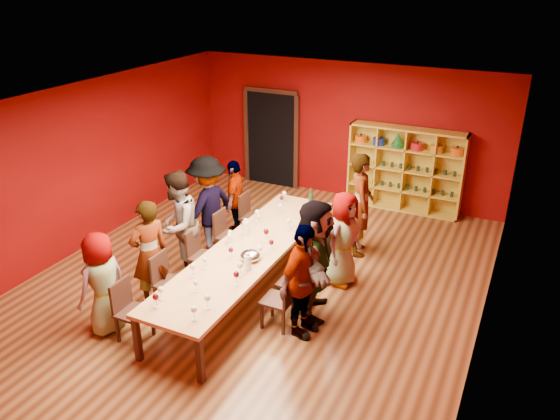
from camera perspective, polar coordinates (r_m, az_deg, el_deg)
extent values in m
cube|color=#5D3218|center=(9.00, -3.16, -8.33)|extent=(7.10, 9.10, 0.02)
cube|color=#680505|center=(12.19, 7.00, 8.18)|extent=(7.10, 0.02, 3.00)
cube|color=#680505|center=(10.36, -20.70, 3.87)|extent=(0.02, 9.10, 3.00)
cube|color=#680505|center=(7.40, 21.21, -4.25)|extent=(0.02, 9.10, 3.00)
cube|color=white|center=(7.81, -3.67, 10.73)|extent=(7.10, 9.10, 0.02)
cube|color=tan|center=(8.63, -3.27, -4.23)|extent=(1.10, 4.50, 0.06)
cube|color=black|center=(7.59, -14.70, -12.87)|extent=(0.08, 0.08, 0.69)
cube|color=black|center=(10.72, 0.06, -0.50)|extent=(0.08, 0.08, 0.69)
cube|color=black|center=(7.09, -8.36, -15.25)|extent=(0.08, 0.08, 0.69)
cube|color=black|center=(10.37, 4.94, -1.48)|extent=(0.08, 0.08, 0.69)
cube|color=black|center=(12.91, -0.81, 7.40)|extent=(1.20, 0.14, 2.20)
cube|color=black|center=(12.56, -0.99, 12.35)|extent=(1.32, 0.06, 0.10)
cube|color=black|center=(13.14, -3.51, 7.67)|extent=(0.10, 0.06, 2.20)
cube|color=black|center=(12.58, 1.72, 6.95)|extent=(0.10, 0.06, 2.20)
cube|color=gold|center=(12.10, 7.48, 5.04)|extent=(0.04, 0.40, 1.80)
cube|color=gold|center=(11.63, 18.55, 3.17)|extent=(0.04, 0.40, 1.80)
cube|color=gold|center=(11.55, 13.31, 8.25)|extent=(2.40, 0.40, 0.04)
cube|color=gold|center=(12.13, 12.53, 0.24)|extent=(2.40, 0.40, 0.04)
cube|color=gold|center=(11.98, 13.13, 4.42)|extent=(2.40, 0.02, 1.80)
cube|color=gold|center=(11.96, 12.71, 2.12)|extent=(2.36, 0.38, 0.03)
cube|color=gold|center=(11.81, 12.91, 4.14)|extent=(2.36, 0.38, 0.03)
cube|color=gold|center=(11.67, 13.11, 6.22)|extent=(2.36, 0.38, 0.03)
cube|color=gold|center=(11.94, 10.12, 4.61)|extent=(0.03, 0.38, 1.76)
cube|color=gold|center=(11.81, 12.91, 4.14)|extent=(0.03, 0.38, 1.76)
cube|color=gold|center=(11.70, 15.76, 3.66)|extent=(0.03, 0.38, 1.76)
cylinder|color=#D95D0C|center=(11.88, 8.45, 7.37)|extent=(0.26, 0.26, 0.15)
sphere|color=black|center=(11.85, 8.47, 7.81)|extent=(0.05, 0.05, 0.05)
cylinder|color=navy|center=(11.77, 10.31, 7.09)|extent=(0.26, 0.26, 0.15)
sphere|color=black|center=(11.75, 10.34, 7.53)|extent=(0.05, 0.05, 0.05)
cylinder|color=#186127|center=(11.69, 12.18, 6.63)|extent=(0.26, 0.26, 0.08)
cone|color=#186127|center=(11.65, 12.25, 7.33)|extent=(0.24, 0.24, 0.22)
cylinder|color=#B1141E|center=(11.60, 14.12, 6.49)|extent=(0.26, 0.26, 0.15)
sphere|color=black|center=(11.57, 14.16, 6.93)|extent=(0.05, 0.05, 0.05)
cylinder|color=#C17816|center=(11.53, 16.06, 6.17)|extent=(0.26, 0.26, 0.15)
sphere|color=black|center=(11.51, 16.11, 6.62)|extent=(0.05, 0.05, 0.05)
cylinder|color=#D95D0C|center=(11.48, 18.01, 5.84)|extent=(0.26, 0.26, 0.15)
sphere|color=black|center=(11.45, 18.07, 6.29)|extent=(0.05, 0.05, 0.05)
cylinder|color=#1A2F20|center=(12.18, 8.10, 3.22)|extent=(0.07, 0.07, 0.10)
cylinder|color=#1A2F20|center=(12.13, 8.92, 3.07)|extent=(0.07, 0.07, 0.10)
cylinder|color=#1A2F20|center=(12.08, 9.76, 2.93)|extent=(0.07, 0.07, 0.10)
cylinder|color=#1A2F20|center=(12.04, 10.60, 2.78)|extent=(0.07, 0.07, 0.10)
cylinder|color=#1A2F20|center=(12.00, 11.45, 2.64)|extent=(0.07, 0.07, 0.10)
cylinder|color=#1A2F20|center=(11.96, 12.30, 2.49)|extent=(0.07, 0.07, 0.10)
cylinder|color=#1A2F20|center=(11.92, 13.16, 2.34)|extent=(0.07, 0.07, 0.10)
cylinder|color=#1A2F20|center=(11.89, 14.02, 2.18)|extent=(0.07, 0.07, 0.10)
cylinder|color=#1A2F20|center=(11.86, 14.89, 2.03)|extent=(0.07, 0.07, 0.10)
cylinder|color=#1A2F20|center=(11.83, 15.76, 1.88)|extent=(0.07, 0.07, 0.10)
cylinder|color=#1A2F20|center=(11.81, 16.64, 1.72)|extent=(0.07, 0.07, 0.10)
cylinder|color=#1A2F20|center=(11.78, 17.52, 1.56)|extent=(0.07, 0.07, 0.10)
cylinder|color=#1A2F20|center=(12.03, 8.22, 5.22)|extent=(0.07, 0.07, 0.10)
cylinder|color=#1A2F20|center=(11.98, 9.06, 5.08)|extent=(0.07, 0.07, 0.10)
cylinder|color=#1A2F20|center=(11.93, 9.91, 4.94)|extent=(0.07, 0.07, 0.10)
cylinder|color=#1A2F20|center=(11.89, 10.77, 4.80)|extent=(0.07, 0.07, 0.10)
cylinder|color=#1A2F20|center=(11.84, 11.63, 4.66)|extent=(0.07, 0.07, 0.10)
cylinder|color=#1A2F20|center=(11.80, 12.49, 4.52)|extent=(0.07, 0.07, 0.10)
cylinder|color=#1A2F20|center=(11.77, 13.36, 4.37)|extent=(0.07, 0.07, 0.10)
cylinder|color=#1A2F20|center=(11.73, 14.24, 4.22)|extent=(0.07, 0.07, 0.10)
cylinder|color=#1A2F20|center=(11.70, 15.12, 4.07)|extent=(0.07, 0.07, 0.10)
cylinder|color=#1A2F20|center=(11.67, 16.01, 3.92)|extent=(0.07, 0.07, 0.10)
cylinder|color=#1A2F20|center=(11.65, 16.90, 3.77)|extent=(0.07, 0.07, 0.10)
cylinder|color=#1A2F20|center=(11.63, 17.79, 3.61)|extent=(0.07, 0.07, 0.10)
cube|color=black|center=(7.94, -15.05, -10.32)|extent=(0.42, 0.42, 0.04)
cube|color=black|center=(7.92, -16.30, -8.49)|extent=(0.04, 0.40, 0.44)
cube|color=black|center=(8.07, -16.60, -11.88)|extent=(0.04, 0.04, 0.41)
cube|color=black|center=(7.87, -14.70, -12.63)|extent=(0.04, 0.04, 0.41)
cube|color=black|center=(8.27, -15.04, -10.70)|extent=(0.04, 0.04, 0.41)
cube|color=black|center=(8.08, -13.15, -11.39)|extent=(0.04, 0.04, 0.41)
imported|color=beige|center=(8.07, -18.07, -7.30)|extent=(0.52, 0.81, 1.54)
cube|color=black|center=(8.48, -11.37, -7.51)|extent=(0.42, 0.42, 0.04)
cube|color=black|center=(8.47, -12.54, -5.81)|extent=(0.04, 0.40, 0.44)
cube|color=black|center=(8.58, -12.85, -9.03)|extent=(0.04, 0.04, 0.41)
cube|color=black|center=(8.40, -10.99, -9.64)|extent=(0.04, 0.04, 0.41)
cube|color=black|center=(8.80, -11.49, -7.98)|extent=(0.04, 0.04, 0.41)
cube|color=black|center=(8.63, -9.66, -8.55)|extent=(0.04, 0.04, 0.41)
imported|color=#161B3D|center=(8.46, -13.48, -4.43)|extent=(0.67, 0.76, 1.72)
cube|color=black|center=(9.12, -7.98, -4.86)|extent=(0.42, 0.42, 0.04)
cube|color=black|center=(9.10, -9.06, -3.27)|extent=(0.04, 0.40, 0.44)
cube|color=black|center=(9.19, -9.37, -6.31)|extent=(0.04, 0.04, 0.41)
cube|color=black|center=(9.02, -7.58, -6.82)|extent=(0.04, 0.04, 0.41)
cube|color=black|center=(9.43, -8.20, -5.39)|extent=(0.04, 0.04, 0.41)
cube|color=black|center=(9.27, -6.44, -5.86)|extent=(0.04, 0.04, 0.41)
imported|color=silver|center=(9.14, -10.60, -1.52)|extent=(0.66, 0.97, 1.84)
cube|color=black|center=(9.73, -5.31, -2.75)|extent=(0.42, 0.42, 0.04)
cube|color=black|center=(9.72, -6.33, -1.27)|extent=(0.04, 0.40, 0.44)
cube|color=black|center=(9.79, -6.63, -4.13)|extent=(0.04, 0.04, 0.41)
cube|color=black|center=(9.63, -4.90, -4.56)|extent=(0.04, 0.04, 0.41)
cube|color=black|center=(10.04, -5.60, -3.31)|extent=(0.04, 0.04, 0.41)
cube|color=black|center=(9.89, -3.91, -3.71)|extent=(0.04, 0.04, 0.41)
imported|color=#161F3D|center=(9.73, -7.57, 0.35)|extent=(0.67, 1.26, 1.85)
cube|color=black|center=(10.43, -2.79, -0.75)|extent=(0.42, 0.42, 0.04)
cube|color=black|center=(10.42, -3.74, 0.64)|extent=(0.04, 0.40, 0.44)
cube|color=black|center=(10.47, -4.03, -2.05)|extent=(0.04, 0.04, 0.41)
cube|color=black|center=(10.32, -2.39, -2.41)|extent=(0.04, 0.04, 0.41)
cube|color=black|center=(10.74, -3.14, -1.33)|extent=(0.04, 0.04, 0.41)
cube|color=black|center=(10.59, -1.52, -1.67)|extent=(0.04, 0.04, 0.41)
imported|color=silver|center=(10.48, -4.70, 1.26)|extent=(0.62, 0.96, 1.51)
cube|color=black|center=(7.94, -0.26, -9.39)|extent=(0.42, 0.42, 0.04)
cube|color=black|center=(7.74, 1.02, -8.25)|extent=(0.04, 0.40, 0.44)
cube|color=black|center=(8.00, -1.91, -11.05)|extent=(0.04, 0.04, 0.41)
cube|color=black|center=(7.88, 0.33, -11.67)|extent=(0.04, 0.04, 0.41)
cube|color=black|center=(8.25, -0.80, -9.83)|extent=(0.04, 0.04, 0.41)
cube|color=black|center=(8.13, 1.38, -10.41)|extent=(0.04, 0.04, 0.41)
imported|color=tan|center=(7.58, 2.35, -7.43)|extent=(0.60, 1.05, 1.70)
cube|color=black|center=(8.35, 1.38, -7.56)|extent=(0.42, 0.42, 0.04)
cube|color=black|center=(8.16, 2.61, -6.42)|extent=(0.04, 0.40, 0.44)
cube|color=black|center=(8.40, -0.20, -9.15)|extent=(0.04, 0.04, 0.41)
cube|color=black|center=(8.28, 1.95, -9.71)|extent=(0.04, 0.04, 0.41)
cube|color=black|center=(8.66, 0.80, -8.04)|extent=(0.04, 0.04, 0.41)
cube|color=black|center=(8.54, 2.89, -8.56)|extent=(0.04, 0.04, 0.41)
imported|color=#5B89BC|center=(7.98, 3.70, -5.10)|extent=(0.98, 1.78, 1.85)
cube|color=black|center=(9.15, 4.00, -4.56)|extent=(0.42, 0.42, 0.04)
cube|color=black|center=(8.98, 5.17, -3.46)|extent=(0.04, 0.40, 0.44)
cube|color=black|center=(9.18, 2.57, -6.04)|extent=(0.04, 0.04, 0.41)
cube|color=black|center=(9.07, 4.55, -6.49)|extent=(0.04, 0.04, 0.41)
cube|color=black|center=(9.45, 3.39, -5.10)|extent=(0.04, 0.04, 0.41)
cube|color=black|center=(9.35, 5.33, -5.53)|extent=(0.04, 0.04, 0.41)
imported|color=silver|center=(8.85, 6.63, -3.02)|extent=(0.59, 0.86, 1.60)
cube|color=black|center=(10.09, 6.41, -1.78)|extent=(0.42, 0.42, 0.04)
cube|color=black|center=(9.93, 7.50, -0.74)|extent=(0.04, 0.40, 0.44)
cube|color=black|center=(10.10, 5.12, -3.13)|extent=(0.04, 0.04, 0.41)
cube|color=black|center=(10.00, 6.94, -3.51)|extent=(0.04, 0.04, 0.41)
cube|color=black|center=(10.38, 5.79, -2.35)|extent=(0.04, 0.04, 0.41)
cube|color=black|center=(10.29, 7.57, -2.71)|extent=(0.04, 0.04, 0.41)
imported|color=#121832|center=(9.78, 8.44, 0.58)|extent=(0.72, 0.83, 1.90)
cylinder|color=white|center=(9.76, 0.05, -0.44)|extent=(0.07, 0.07, 0.01)
cylinder|color=white|center=(9.74, 0.05, -0.10)|extent=(0.01, 0.01, 0.12)
ellipsoid|color=white|center=(9.70, 0.05, 0.42)|extent=(0.09, 0.09, 0.10)
cylinder|color=white|center=(7.96, -9.03, -6.87)|extent=(0.07, 0.07, 0.01)
cylinder|color=white|center=(7.93, -9.06, -6.48)|extent=(0.01, 0.01, 0.12)
ellipsoid|color=beige|center=(7.88, -9.11, -5.88)|extent=(0.09, 0.09, 0.10)
cylinder|color=white|center=(8.14, -7.82, -6.04)|extent=(0.06, 0.06, 0.01)
cylinder|color=white|center=(8.11, -7.84, -5.71)|extent=(0.01, 0.01, 0.10)
ellipsoid|color=beige|center=(8.07, -7.88, -5.19)|extent=(0.07, 0.07, 0.09)
cylinder|color=white|center=(8.54, -0.90, -4.25)|extent=(0.06, 0.06, 0.01)
cylinder|color=white|center=(8.51, -0.90, -3.91)|extent=(0.01, 0.01, 0.11)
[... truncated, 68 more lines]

